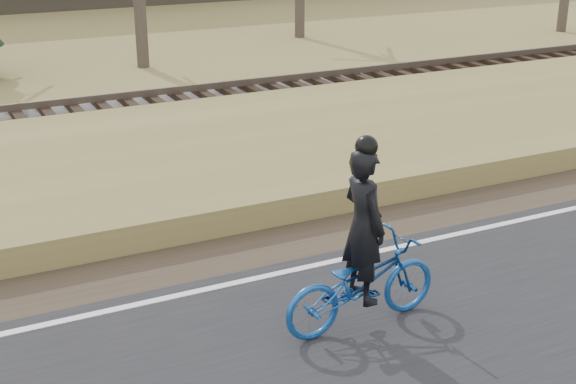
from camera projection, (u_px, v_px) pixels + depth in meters
name	position (u px, v px, depth m)	size (l,w,h in m)	color
shoulder	(545.00, 189.00, 14.15)	(120.00, 1.60, 0.04)	#473A2B
embankment	(443.00, 135.00, 16.59)	(120.00, 5.00, 0.44)	olive
ballast	(350.00, 96.00, 19.78)	(120.00, 3.00, 0.45)	slate
railroad	(350.00, 84.00, 19.67)	(120.00, 2.40, 0.29)	black
cyclist	(362.00, 268.00, 9.39)	(2.10, 0.83, 2.36)	#14468E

